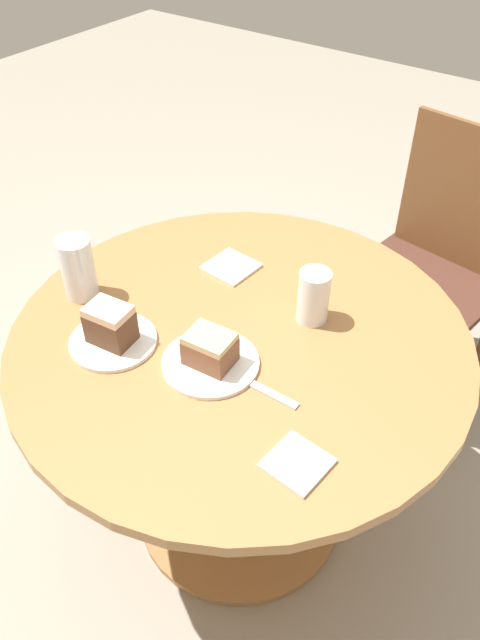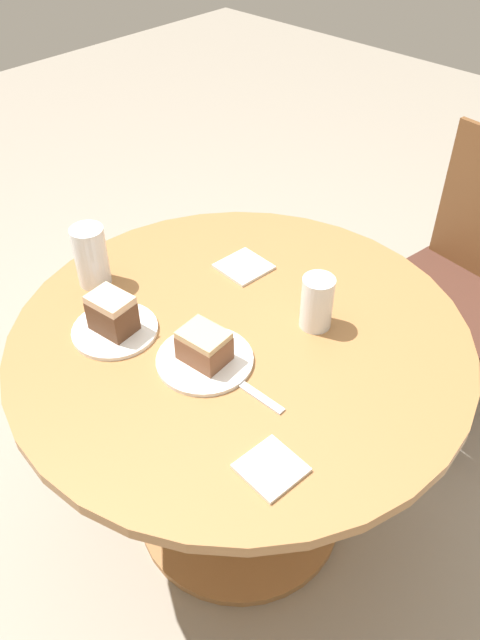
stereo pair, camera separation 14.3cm
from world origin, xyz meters
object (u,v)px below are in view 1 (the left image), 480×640
object	(u,v)px
glass_lemonade	(313,298)
glass_water	(79,272)
cake_slice_far	(110,324)
plate_near	(211,363)
plate_far	(113,341)
chair	(433,264)
cake_slice_near	(210,349)

from	to	relation	value
glass_lemonade	glass_water	xyz separation A→B (m)	(-0.51, -0.26, 0.01)
cake_slice_far	glass_water	size ratio (longest dim) A/B	0.67
plate_near	glass_water	distance (m)	0.42
plate_far	chair	bearing A→B (deg)	71.03
plate_near	cake_slice_far	size ratio (longest dim) A/B	2.03
plate_near	cake_slice_near	world-z (taller)	cake_slice_near
chair	cake_slice_far	bearing A→B (deg)	-100.93
cake_slice_far	plate_near	bearing A→B (deg)	18.74
cake_slice_far	cake_slice_near	bearing A→B (deg)	18.74
glass_water	glass_lemonade	bearing A→B (deg)	26.69
cake_slice_near	glass_lemonade	world-z (taller)	glass_lemonade
plate_near	glass_lemonade	bearing A→B (deg)	69.60
glass_lemonade	chair	bearing A→B (deg)	86.10
chair	glass_lemonade	distance (m)	0.81
cake_slice_near	cake_slice_far	xyz separation A→B (m)	(-0.22, -0.08, 0.01)
cake_slice_far	glass_water	world-z (taller)	glass_water
chair	cake_slice_far	size ratio (longest dim) A/B	8.67
cake_slice_far	glass_lemonade	bearing A→B (deg)	46.69
chair	cake_slice_near	world-z (taller)	chair
plate_near	glass_lemonade	world-z (taller)	glass_lemonade
plate_near	glass_lemonade	distance (m)	0.29
plate_near	cake_slice_far	xyz separation A→B (m)	(-0.22, -0.08, 0.05)
glass_lemonade	cake_slice_far	bearing A→B (deg)	-133.31
cake_slice_near	plate_far	bearing A→B (deg)	-161.26
chair	glass_water	bearing A→B (deg)	-111.30
plate_near	plate_far	size ratio (longest dim) A/B	1.08
plate_near	glass_water	world-z (taller)	glass_water
glass_lemonade	plate_near	bearing A→B (deg)	-110.40
cake_slice_far	plate_far	bearing A→B (deg)	-26.57
cake_slice_near	glass_water	distance (m)	0.41
chair	glass_water	size ratio (longest dim) A/B	5.81
chair	cake_slice_near	size ratio (longest dim) A/B	8.49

